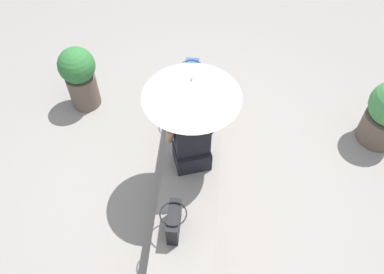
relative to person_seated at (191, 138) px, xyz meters
name	(u,v)px	position (x,y,z in m)	size (l,w,h in m)	color
ground_plane	(193,178)	(-0.08, 0.00, -0.81)	(14.00, 14.00, 0.00)	gray
stone_bench	(193,167)	(-0.08, 0.00, -0.60)	(2.77, 0.57, 0.42)	gray
person_seated	(191,138)	(0.00, 0.00, 0.00)	(0.37, 0.51, 0.90)	black
parasol	(192,88)	(-0.08, 0.00, 0.56)	(0.86, 0.86, 1.08)	#B7B7BC
handbag_black	(206,108)	(-0.63, 0.11, -0.25)	(0.31, 0.23, 0.28)	silver
tote_bag_canvas	(192,79)	(-1.02, -0.08, -0.20)	(0.32, 0.23, 0.38)	#335184
shoulder_bag_spare	(174,221)	(0.74, -0.09, -0.25)	(0.32, 0.24, 0.28)	black
planter_near	(79,76)	(-1.12, -1.44, -0.35)	(0.44, 0.44, 0.84)	brown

